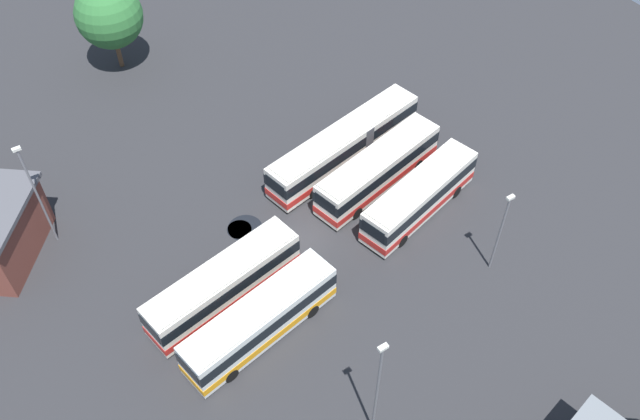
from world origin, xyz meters
TOP-DOWN VIEW (x-y plane):
  - ground_plane at (0.00, 0.00)m, footprint 94.67×94.67m
  - bus_row0_slot0 at (-7.28, -5.55)m, footprint 15.23×5.51m
  - bus_row0_slot1 at (-7.87, -1.79)m, footprint 12.22×5.14m
  - bus_row0_slot2 at (-8.82, 2.25)m, footprint 11.34×5.21m
  - bus_row1_slot1 at (7.38, 1.49)m, footprint 11.80×4.60m
  - bus_row1_slot2 at (6.70, 5.32)m, footprint 11.57×4.61m
  - lamp_post_by_building at (15.53, -10.14)m, footprint 0.56×0.28m
  - lamp_post_far_corner at (-9.91, 9.27)m, footprint 0.56×0.28m
  - lamp_post_mid_lot at (4.34, 14.60)m, footprint 0.56×0.28m
  - tree_south_edge at (3.34, -28.00)m, footprint 6.10×6.10m
  - puddle_between_rows at (3.19, -3.53)m, footprint 2.64×2.64m
  - puddle_centre_drain at (3.63, -3.63)m, footprint 1.88×1.88m
  - puddle_back_corner at (3.33, -1.61)m, footprint 1.77×1.77m

SIDE VIEW (x-z plane):
  - ground_plane at x=0.00m, z-range 0.00..0.00m
  - puddle_between_rows at x=3.19m, z-range 0.00..0.01m
  - puddle_centre_drain at x=3.63m, z-range 0.00..0.01m
  - puddle_back_corner at x=3.33m, z-range 0.00..0.01m
  - bus_row0_slot2 at x=-8.82m, z-range 0.10..3.51m
  - bus_row1_slot2 at x=6.70m, z-range 0.10..3.52m
  - bus_row1_slot1 at x=7.38m, z-range 0.10..3.52m
  - bus_row0_slot1 at x=-7.87m, z-range 0.10..3.52m
  - bus_row0_slot0 at x=-7.28m, z-range 0.10..3.52m
  - lamp_post_far_corner at x=-9.91m, z-range 0.41..7.84m
  - lamp_post_by_building at x=15.53m, z-range 0.42..9.68m
  - lamp_post_mid_lot at x=4.34m, z-range 0.42..10.01m
  - tree_south_edge at x=3.34m, z-range 1.22..9.78m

